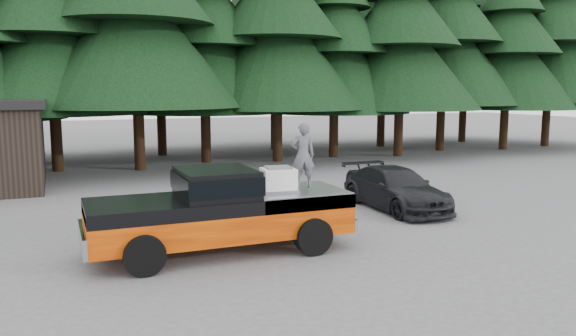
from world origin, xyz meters
name	(u,v)px	position (x,y,z in m)	size (l,w,h in m)	color
ground	(275,249)	(0.00, 0.00, 0.00)	(120.00, 120.00, 0.00)	#4E4E51
pickup_truck	(221,224)	(-1.22, 0.27, 0.67)	(6.00, 2.04, 1.33)	#DE5106
truck_cab	(216,182)	(-1.32, 0.27, 1.62)	(1.66, 1.90, 0.59)	black
air_compressor	(278,181)	(0.13, 0.13, 1.59)	(0.75, 0.63, 0.52)	silver
man_on_bed	(303,155)	(0.90, 0.46, 2.11)	(0.57, 0.37, 1.56)	#4C4C53
parked_car	(396,188)	(5.06, 2.73, 0.64)	(1.79, 4.39, 1.28)	black
treeline	(156,7)	(0.42, 17.20, 7.72)	(60.15, 16.05, 17.50)	black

